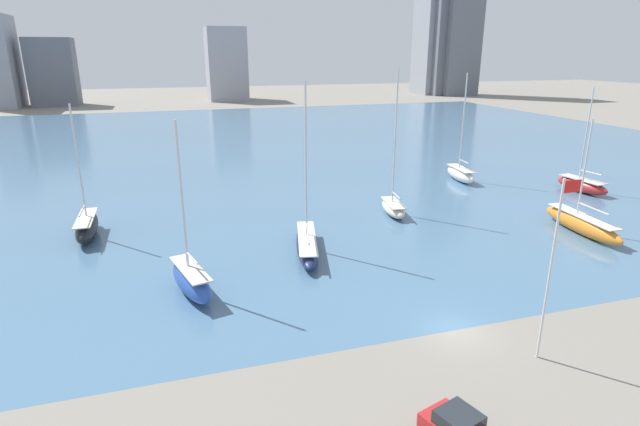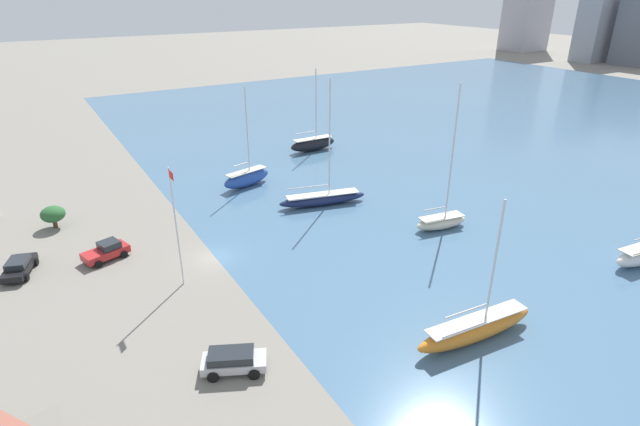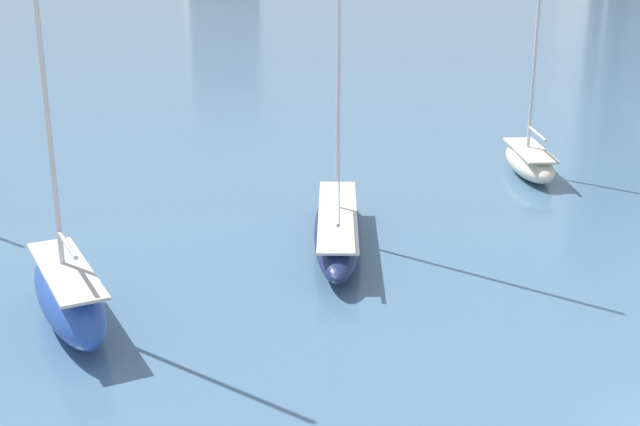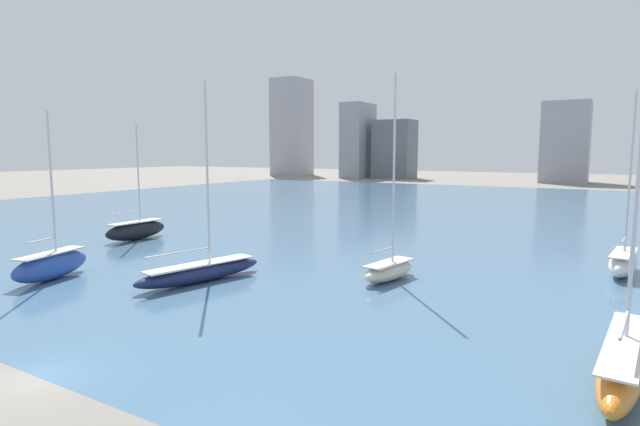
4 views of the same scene
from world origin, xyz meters
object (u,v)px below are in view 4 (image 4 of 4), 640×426
(sailboat_navy, at_px, (201,271))
(sailboat_blue, at_px, (51,265))
(sailboat_black, at_px, (136,230))
(sailboat_orange, at_px, (623,361))
(sailboat_white, at_px, (623,262))
(sailboat_cream, at_px, (389,268))

(sailboat_navy, bearing_deg, sailboat_blue, -139.38)
(sailboat_black, xyz_separation_m, sailboat_orange, (47.71, -13.60, -0.12))
(sailboat_navy, bearing_deg, sailboat_white, 47.74)
(sailboat_black, height_order, sailboat_orange, sailboat_black)
(sailboat_orange, bearing_deg, sailboat_cream, 148.72)
(sailboat_navy, height_order, sailboat_black, sailboat_navy)
(sailboat_white, bearing_deg, sailboat_black, -163.09)
(sailboat_white, xyz_separation_m, sailboat_black, (-47.96, -8.98, 0.07))
(sailboat_cream, bearing_deg, sailboat_navy, -138.22)
(sailboat_navy, height_order, sailboat_blue, sailboat_navy)
(sailboat_blue, bearing_deg, sailboat_orange, -11.21)
(sailboat_blue, bearing_deg, sailboat_cream, 15.81)
(sailboat_white, distance_m, sailboat_orange, 22.59)
(sailboat_blue, bearing_deg, sailboat_navy, 12.87)
(sailboat_blue, relative_size, sailboat_black, 1.01)
(sailboat_white, relative_size, sailboat_orange, 1.30)
(sailboat_white, bearing_deg, sailboat_navy, -139.51)
(sailboat_cream, xyz_separation_m, sailboat_orange, (15.57, -11.29, 0.08))
(sailboat_black, distance_m, sailboat_orange, 49.61)
(sailboat_white, bearing_deg, sailboat_orange, -84.34)
(sailboat_black, bearing_deg, sailboat_white, 10.44)
(sailboat_blue, relative_size, sailboat_cream, 0.83)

